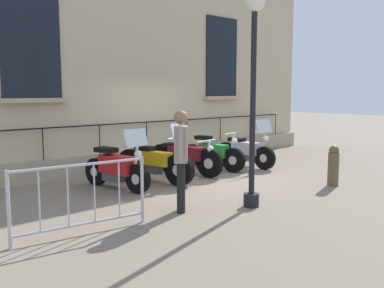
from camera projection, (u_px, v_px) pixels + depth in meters
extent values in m
plane|color=gray|center=(196.00, 177.00, 10.27)|extent=(60.00, 60.00, 0.00)
cube|color=#C6B28E|center=(136.00, 18.00, 11.51)|extent=(0.60, 13.86, 8.08)
cube|color=tan|center=(146.00, 158.00, 11.70)|extent=(0.20, 13.86, 0.50)
cube|color=black|center=(222.00, 57.00, 13.44)|extent=(0.06, 1.35, 2.45)
cube|color=tan|center=(223.00, 98.00, 13.53)|extent=(0.24, 1.55, 0.10)
cube|color=black|center=(31.00, 42.00, 9.34)|extent=(0.06, 1.35, 2.45)
cube|color=tan|center=(35.00, 100.00, 9.44)|extent=(0.24, 1.55, 0.10)
cube|color=black|center=(146.00, 122.00, 11.55)|extent=(0.03, 11.64, 0.03)
cylinder|color=black|center=(43.00, 144.00, 9.64)|extent=(0.02, 0.02, 0.73)
cylinder|color=black|center=(100.00, 139.00, 10.62)|extent=(0.02, 0.02, 0.73)
cylinder|color=black|center=(147.00, 135.00, 11.60)|extent=(0.02, 0.02, 0.73)
cylinder|color=black|center=(186.00, 132.00, 12.57)|extent=(0.02, 0.02, 0.73)
cylinder|color=black|center=(220.00, 129.00, 13.55)|extent=(0.02, 0.02, 0.73)
cylinder|color=black|center=(250.00, 127.00, 14.52)|extent=(0.02, 0.02, 0.73)
cylinder|color=black|center=(275.00, 124.00, 15.50)|extent=(0.02, 0.02, 0.73)
cylinder|color=black|center=(138.00, 179.00, 8.61)|extent=(0.62, 0.23, 0.60)
cylinder|color=silver|center=(138.00, 179.00, 8.61)|extent=(0.23, 0.19, 0.21)
cylinder|color=black|center=(96.00, 171.00, 9.40)|extent=(0.62, 0.23, 0.60)
cylinder|color=silver|center=(96.00, 171.00, 9.40)|extent=(0.23, 0.19, 0.21)
cube|color=red|center=(118.00, 165.00, 8.95)|extent=(0.91, 0.47, 0.38)
cube|color=#4C4C51|center=(115.00, 176.00, 9.04)|extent=(0.55, 0.34, 0.21)
cube|color=black|center=(106.00, 150.00, 9.13)|extent=(0.53, 0.37, 0.10)
cylinder|color=silver|center=(136.00, 162.00, 8.60)|extent=(0.17, 0.09, 0.69)
cylinder|color=silver|center=(134.00, 145.00, 8.59)|extent=(0.16, 0.71, 0.04)
sphere|color=white|center=(138.00, 154.00, 8.54)|extent=(0.16, 0.16, 0.16)
cylinder|color=silver|center=(116.00, 179.00, 9.30)|extent=(0.78, 0.21, 0.08)
cube|color=silver|center=(136.00, 138.00, 8.54)|extent=(0.22, 0.60, 0.36)
cylinder|color=black|center=(179.00, 170.00, 9.31)|extent=(0.73, 0.32, 0.71)
cylinder|color=silver|center=(179.00, 170.00, 9.31)|extent=(0.28, 0.23, 0.25)
cylinder|color=black|center=(131.00, 164.00, 10.09)|extent=(0.73, 0.32, 0.71)
cylinder|color=silver|center=(131.00, 164.00, 10.09)|extent=(0.28, 0.23, 0.25)
cube|color=gold|center=(156.00, 158.00, 9.65)|extent=(0.82, 0.43, 0.31)
cube|color=#4C4C51|center=(152.00, 168.00, 9.73)|extent=(0.51, 0.30, 0.25)
cube|color=black|center=(145.00, 148.00, 9.80)|extent=(0.48, 0.32, 0.10)
cylinder|color=silver|center=(177.00, 154.00, 9.30)|extent=(0.17, 0.10, 0.70)
cylinder|color=silver|center=(176.00, 138.00, 9.28)|extent=(0.16, 0.53, 0.04)
sphere|color=white|center=(180.00, 147.00, 9.24)|extent=(0.16, 0.16, 0.16)
cylinder|color=silver|center=(151.00, 172.00, 9.94)|extent=(0.71, 0.25, 0.08)
cube|color=silver|center=(178.00, 131.00, 9.23)|extent=(0.22, 0.46, 0.36)
cylinder|color=black|center=(210.00, 163.00, 10.15)|extent=(0.72, 0.24, 0.71)
cylinder|color=silver|center=(210.00, 163.00, 10.15)|extent=(0.27, 0.17, 0.25)
cylinder|color=black|center=(162.00, 158.00, 11.03)|extent=(0.72, 0.24, 0.71)
cylinder|color=silver|center=(162.00, 158.00, 11.03)|extent=(0.27, 0.17, 0.25)
cube|color=maroon|center=(186.00, 153.00, 10.54)|extent=(1.00, 0.52, 0.32)
cube|color=#4C4C51|center=(183.00, 162.00, 10.62)|extent=(0.61, 0.38, 0.25)
cube|color=black|center=(174.00, 145.00, 10.74)|extent=(0.58, 0.40, 0.10)
cylinder|color=silver|center=(208.00, 152.00, 10.15)|extent=(0.17, 0.09, 0.54)
cylinder|color=silver|center=(206.00, 141.00, 10.14)|extent=(0.18, 0.74, 0.04)
sphere|color=white|center=(210.00, 149.00, 10.09)|extent=(0.16, 0.16, 0.16)
cylinder|color=silver|center=(182.00, 165.00, 10.90)|extent=(0.86, 0.24, 0.08)
cylinder|color=black|center=(234.00, 160.00, 10.83)|extent=(0.64, 0.24, 0.64)
cylinder|color=silver|center=(234.00, 160.00, 10.83)|extent=(0.24, 0.17, 0.22)
cylinder|color=black|center=(192.00, 156.00, 11.58)|extent=(0.64, 0.24, 0.64)
cylinder|color=silver|center=(192.00, 156.00, 11.58)|extent=(0.24, 0.17, 0.22)
cube|color=#1E842D|center=(214.00, 150.00, 11.15)|extent=(0.82, 0.42, 0.33)
cube|color=#4C4C51|center=(210.00, 159.00, 11.23)|extent=(0.50, 0.30, 0.22)
cube|color=black|center=(203.00, 138.00, 11.29)|extent=(0.48, 0.32, 0.10)
cylinder|color=silver|center=(232.00, 147.00, 10.82)|extent=(0.17, 0.09, 0.69)
cylinder|color=silver|center=(230.00, 134.00, 10.80)|extent=(0.15, 0.56, 0.04)
sphere|color=white|center=(234.00, 141.00, 10.76)|extent=(0.16, 0.16, 0.16)
cylinder|color=silver|center=(209.00, 162.00, 11.45)|extent=(0.71, 0.23, 0.08)
cylinder|color=black|center=(265.00, 158.00, 11.25)|extent=(0.62, 0.16, 0.62)
cylinder|color=silver|center=(265.00, 158.00, 11.25)|extent=(0.22, 0.15, 0.22)
cylinder|color=black|center=(226.00, 153.00, 12.18)|extent=(0.62, 0.16, 0.62)
cylinder|color=silver|center=(226.00, 153.00, 12.18)|extent=(0.22, 0.15, 0.22)
cube|color=#B2B2BC|center=(246.00, 148.00, 11.66)|extent=(0.80, 0.37, 0.33)
cube|color=#4C4C51|center=(243.00, 156.00, 11.76)|extent=(0.48, 0.28, 0.22)
cube|color=black|center=(237.00, 139.00, 11.86)|extent=(0.46, 0.32, 0.10)
cylinder|color=silver|center=(263.00, 145.00, 11.25)|extent=(0.16, 0.07, 0.70)
cylinder|color=silver|center=(262.00, 132.00, 11.24)|extent=(0.08, 0.71, 0.04)
sphere|color=white|center=(266.00, 139.00, 11.18)|extent=(0.16, 0.16, 0.16)
cylinder|color=silver|center=(243.00, 159.00, 12.00)|extent=(0.71, 0.12, 0.08)
cube|color=silver|center=(264.00, 126.00, 11.18)|extent=(0.15, 0.59, 0.36)
cylinder|color=black|center=(251.00, 200.00, 7.65)|extent=(0.28, 0.28, 0.24)
cylinder|color=black|center=(253.00, 109.00, 7.45)|extent=(0.10, 0.10, 3.53)
sphere|color=white|center=(255.00, 2.00, 7.22)|extent=(0.35, 0.35, 0.35)
cylinder|color=#B7B7BF|center=(9.00, 210.00, 5.55)|extent=(0.05, 0.05, 1.05)
cylinder|color=#B7B7BF|center=(142.00, 190.00, 6.69)|extent=(0.05, 0.05, 1.05)
cylinder|color=#B7B7BF|center=(81.00, 165.00, 6.06)|extent=(0.28, 1.97, 0.04)
cylinder|color=#B7B7BF|center=(82.00, 224.00, 6.16)|extent=(0.28, 1.97, 0.04)
cylinder|color=#B7B7BF|center=(39.00, 200.00, 5.76)|extent=(0.02, 0.02, 0.87)
cylinder|color=#B7B7BF|center=(68.00, 196.00, 5.99)|extent=(0.02, 0.02, 0.87)
cylinder|color=#B7B7BF|center=(94.00, 192.00, 6.22)|extent=(0.02, 0.02, 0.87)
cylinder|color=#B7B7BF|center=(119.00, 188.00, 6.45)|extent=(0.02, 0.02, 0.87)
cylinder|color=brown|center=(333.00, 169.00, 9.31)|extent=(0.24, 0.24, 0.74)
sphere|color=brown|center=(334.00, 150.00, 9.26)|extent=(0.21, 0.21, 0.21)
cylinder|color=black|center=(181.00, 188.00, 7.21)|extent=(0.14, 0.14, 0.87)
cylinder|color=black|center=(181.00, 186.00, 7.37)|extent=(0.14, 0.14, 0.87)
cube|color=gray|center=(181.00, 144.00, 7.20)|extent=(0.41, 0.41, 0.61)
sphere|color=#8C664C|center=(181.00, 117.00, 7.14)|extent=(0.23, 0.23, 0.23)
cylinder|color=gray|center=(181.00, 144.00, 6.98)|extent=(0.09, 0.09, 0.58)
cylinder|color=gray|center=(181.00, 141.00, 7.41)|extent=(0.09, 0.09, 0.58)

